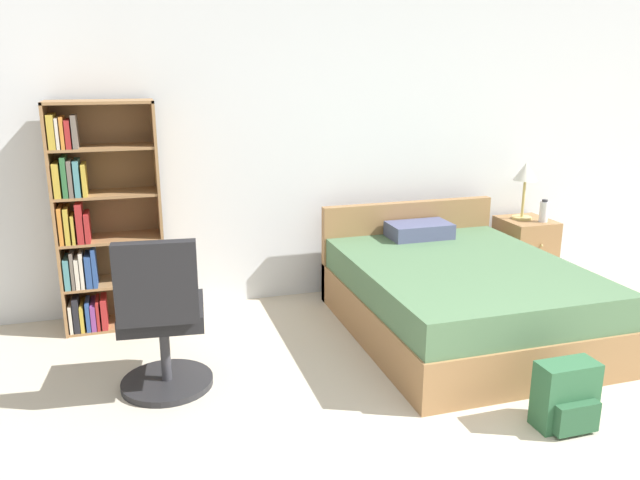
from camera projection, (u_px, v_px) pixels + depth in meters
name	position (u px, v px, depth m)	size (l,w,h in m)	color
wall_back	(342.00, 140.00, 5.13)	(9.00, 0.06, 2.60)	silver
bookshelf	(96.00, 222.00, 4.48)	(0.73, 0.34, 1.66)	olive
bed	(456.00, 295.00, 4.53)	(1.50, 1.90, 0.80)	olive
office_chair	(162.00, 322.00, 3.61)	(0.55, 0.62, 0.99)	#232326
nightstand	(524.00, 251.00, 5.57)	(0.42, 0.47, 0.58)	olive
table_lamp	(525.00, 176.00, 5.41)	(0.21, 0.21, 0.50)	tan
water_bottle	(544.00, 211.00, 5.38)	(0.07, 0.07, 0.20)	silver
backpack_green	(566.00, 397.00, 3.33)	(0.33, 0.22, 0.37)	#2D603D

